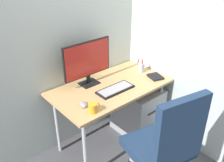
# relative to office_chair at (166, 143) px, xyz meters

# --- Properties ---
(ground_plane) EXTENTS (8.00, 8.00, 0.00)m
(ground_plane) POSITION_rel_office_chair_xyz_m (0.07, 0.79, -0.55)
(ground_plane) COLOR #4C4C51
(wall_back) EXTENTS (2.32, 0.04, 2.80)m
(wall_back) POSITION_rel_office_chair_xyz_m (0.07, 1.16, 0.85)
(wall_back) COLOR #B7C1BC
(wall_back) RESTS_ON ground_plane
(wall_side_right) EXTENTS (0.04, 1.76, 2.80)m
(wall_side_right) POSITION_rel_office_chair_xyz_m (0.72, 0.64, 0.85)
(wall_side_right) COLOR #B7C1BC
(wall_side_right) RESTS_ON ground_plane
(desk) EXTENTS (1.24, 0.68, 0.73)m
(desk) POSITION_rel_office_chair_xyz_m (0.07, 0.79, 0.12)
(desk) COLOR tan
(desk) RESTS_ON ground_plane
(office_chair) EXTENTS (0.62, 0.64, 1.06)m
(office_chair) POSITION_rel_office_chair_xyz_m (0.00, 0.00, 0.00)
(office_chair) COLOR black
(office_chair) RESTS_ON ground_plane
(filing_cabinet) EXTENTS (0.43, 0.52, 0.57)m
(filing_cabinet) POSITION_rel_office_chair_xyz_m (0.44, 0.75, -0.26)
(filing_cabinet) COLOR #9EA0A5
(filing_cabinet) RESTS_ON ground_plane
(monitor) EXTENTS (0.55, 0.15, 0.46)m
(monitor) POSITION_rel_office_chair_xyz_m (-0.07, 0.99, 0.45)
(monitor) COLOR black
(monitor) RESTS_ON desk
(keyboard) EXTENTS (0.39, 0.17, 0.02)m
(keyboard) POSITION_rel_office_chair_xyz_m (0.05, 0.70, 0.20)
(keyboard) COLOR black
(keyboard) RESTS_ON desk
(mouse) EXTENTS (0.09, 0.12, 0.04)m
(mouse) POSITION_rel_office_chair_xyz_m (-0.36, 0.67, 0.21)
(mouse) COLOR gray
(mouse) RESTS_ON desk
(pen_holder) EXTENTS (0.07, 0.07, 0.17)m
(pen_holder) POSITION_rel_office_chair_xyz_m (0.55, 0.82, 0.24)
(pen_holder) COLOR #B2B5BA
(pen_holder) RESTS_ON desk
(notebook) EXTENTS (0.17, 0.19, 0.02)m
(notebook) POSITION_rel_office_chair_xyz_m (0.56, 0.61, 0.20)
(notebook) COLOR black
(notebook) RESTS_ON desk
(coffee_mug) EXTENTS (0.11, 0.08, 0.08)m
(coffee_mug) POSITION_rel_office_chair_xyz_m (-0.35, 0.54, 0.23)
(coffee_mug) COLOR orange
(coffee_mug) RESTS_ON desk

